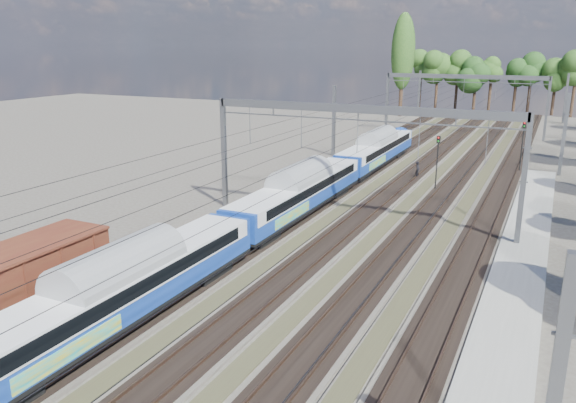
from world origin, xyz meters
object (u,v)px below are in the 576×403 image
at_px(worker, 418,170).
at_px(signal_far, 523,140).
at_px(emu_train, 298,187).
at_px(signal_near, 437,156).

relative_size(worker, signal_far, 0.33).
distance_m(emu_train, signal_far, 29.19).
height_order(emu_train, signal_near, signal_near).
bearing_deg(signal_near, emu_train, -120.05).
bearing_deg(signal_near, worker, 123.48).
xyz_separation_m(emu_train, signal_near, (7.93, 13.48, 0.76)).
xyz_separation_m(emu_train, worker, (5.30, 17.52, -1.60)).
bearing_deg(signal_far, emu_train, -114.94).
bearing_deg(worker, signal_near, -149.71).
bearing_deg(worker, emu_train, 160.41).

